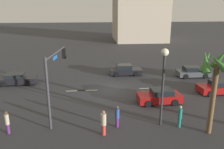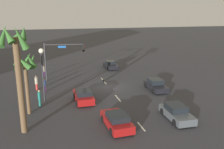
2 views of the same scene
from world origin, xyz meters
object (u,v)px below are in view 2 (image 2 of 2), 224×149
object	(u,v)px
pedestrian_0	(44,70)
palm_tree_1	(17,60)
car_2	(117,120)
pedestrian_3	(39,97)
car_1	(177,113)
palm_tree_0	(25,67)
car_4	(111,65)
car_3	(83,96)
traffic_signal	(60,55)
car_0	(156,85)
streetlamp	(42,65)
pedestrian_2	(36,82)
pedestrian_1	(45,85)

from	to	relation	value
pedestrian_0	palm_tree_1	distance (m)	19.22
car_2	pedestrian_3	xyz separation A→B (m)	(6.87, 6.64, 0.33)
car_1	palm_tree_0	xyz separation A→B (m)	(4.85, 13.52, 4.17)
car_1	car_4	size ratio (longest dim) A/B	0.96
car_2	car_3	distance (m)	7.23
car_1	traffic_signal	bearing A→B (deg)	31.09
car_0	pedestrian_0	bearing A→B (deg)	52.47
car_0	palm_tree_0	distance (m)	16.34
car_0	streetlamp	size ratio (longest dim) A/B	0.71
car_2	pedestrian_3	size ratio (longest dim) A/B	2.42
pedestrian_2	car_3	bearing A→B (deg)	-137.34
traffic_signal	streetlamp	distance (m)	8.45
car_0	car_1	xyz separation A→B (m)	(-8.61, 1.84, -0.01)
traffic_signal	palm_tree_1	xyz separation A→B (m)	(-15.18, 4.01, 2.38)
car_3	palm_tree_1	xyz separation A→B (m)	(-5.87, 5.93, 5.56)
car_3	palm_tree_1	distance (m)	10.02
car_3	car_2	bearing A→B (deg)	-164.75
traffic_signal	pedestrian_1	xyz separation A→B (m)	(-4.73, 2.30, -2.90)
pedestrian_0	pedestrian_3	bearing A→B (deg)	178.32
pedestrian_0	pedestrian_3	xyz separation A→B (m)	(-12.66, 0.37, 0.02)
car_2	streetlamp	distance (m)	10.85
car_2	pedestrian_1	bearing A→B (deg)	27.91
car_0	palm_tree_0	size ratio (longest dim) A/B	0.68
traffic_signal	pedestrian_0	distance (m)	4.97
traffic_signal	streetlamp	world-z (taller)	streetlamp
car_1	car_3	bearing A→B (deg)	48.85
car_0	traffic_signal	world-z (taller)	traffic_signal
palm_tree_0	streetlamp	bearing A→B (deg)	-24.74
car_2	car_1	bearing A→B (deg)	-88.52
pedestrian_0	palm_tree_0	distance (m)	15.09
car_4	pedestrian_3	bearing A→B (deg)	142.23
pedestrian_2	car_1	bearing A→B (deg)	-133.79
car_3	pedestrian_3	distance (m)	4.75
pedestrian_0	pedestrian_1	xyz separation A→B (m)	(-7.96, -0.14, -0.01)
pedestrian_3	palm_tree_1	bearing A→B (deg)	168.30
car_1	traffic_signal	xyz separation A→B (m)	(16.14, 9.74, 3.19)
car_3	pedestrian_3	bearing A→B (deg)	91.37
streetlamp	palm_tree_1	distance (m)	7.53
car_0	pedestrian_1	size ratio (longest dim) A/B	2.46
car_1	palm_tree_0	distance (m)	14.95
car_2	pedestrian_2	xyz separation A→B (m)	(12.66, 7.14, 0.37)
car_4	pedestrian_1	bearing A→B (deg)	133.02
streetlamp	pedestrian_3	distance (m)	3.57
streetlamp	pedestrian_2	distance (m)	5.62
pedestrian_2	car_4	bearing A→B (deg)	-52.52
car_3	pedestrian_1	bearing A→B (deg)	42.65
traffic_signal	pedestrian_2	xyz separation A→B (m)	(-3.63, 3.32, -2.82)
palm_tree_1	car_0	bearing A→B (deg)	-63.84
pedestrian_0	pedestrian_1	world-z (taller)	pedestrian_0
traffic_signal	palm_tree_0	bearing A→B (deg)	161.48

